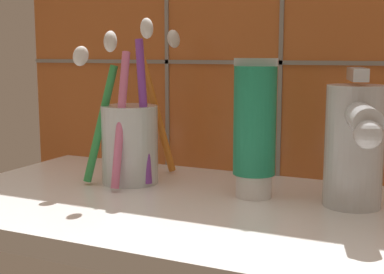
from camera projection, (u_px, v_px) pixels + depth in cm
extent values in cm
cube|color=white|center=(222.00, 214.00, 52.91)|extent=(60.39, 30.01, 2.00)
cube|color=#C6662D|center=(271.00, 20.00, 63.54)|extent=(70.39, 1.50, 41.23)
cube|color=gray|center=(268.00, 62.00, 63.54)|extent=(70.39, 0.24, 0.50)
cube|color=gray|center=(167.00, 23.00, 68.42)|extent=(0.50, 0.24, 41.23)
cube|color=gray|center=(282.00, 20.00, 62.15)|extent=(0.50, 0.24, 41.23)
cylinder|color=silver|center=(130.00, 144.00, 61.07)|extent=(6.44, 6.44, 8.91)
cylinder|color=purple|center=(144.00, 112.00, 59.04)|extent=(2.71, 2.20, 15.99)
ellipsoid|color=white|center=(147.00, 28.00, 56.80)|extent=(2.32, 2.14, 2.37)
cylinder|color=orange|center=(156.00, 111.00, 63.40)|extent=(2.81, 5.98, 15.32)
ellipsoid|color=white|center=(174.00, 39.00, 64.17)|extent=(1.98, 2.61, 2.63)
cylinder|color=green|center=(101.00, 124.00, 60.17)|extent=(3.51, 3.87, 13.23)
ellipsoid|color=white|center=(81.00, 56.00, 58.17)|extent=(2.42, 2.52, 2.56)
cylinder|color=pink|center=(121.00, 119.00, 57.99)|extent=(1.68, 4.88, 14.73)
ellipsoid|color=white|center=(110.00, 41.00, 54.56)|extent=(1.65, 2.39, 2.57)
cylinder|color=white|center=(254.00, 185.00, 55.38)|extent=(3.70, 3.70, 2.43)
cylinder|color=#1E8C60|center=(255.00, 121.00, 54.33)|extent=(4.35, 4.35, 11.05)
cube|color=silver|center=(256.00, 62.00, 53.41)|extent=(4.57, 0.36, 0.80)
cylinder|color=silver|center=(354.00, 146.00, 51.42)|extent=(5.58, 5.58, 11.80)
cylinder|color=silver|center=(362.00, 118.00, 46.60)|extent=(4.66, 9.20, 2.51)
sphere|color=silver|center=(368.00, 135.00, 42.43)|extent=(2.35, 2.35, 2.35)
cube|color=silver|center=(357.00, 74.00, 50.35)|extent=(2.86, 6.16, 1.20)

